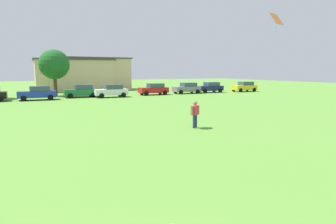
% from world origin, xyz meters
% --- Properties ---
extents(ground_plane, '(160.00, 160.00, 0.00)m').
position_xyz_m(ground_plane, '(0.00, 30.00, 0.00)').
color(ground_plane, '#568C33').
extents(adult_bystander, '(0.70, 0.54, 1.67)m').
position_xyz_m(adult_bystander, '(7.97, 13.44, 0.99)').
color(adult_bystander, navy).
rests_on(adult_bystander, ground).
extents(kite, '(1.19, 0.83, 1.08)m').
position_xyz_m(kite, '(12.28, 11.45, 6.49)').
color(kite, orange).
extents(parked_car_blue_1, '(4.30, 2.02, 1.68)m').
position_xyz_m(parked_car_blue_1, '(-0.34, 36.57, 0.86)').
color(parked_car_blue_1, '#1E38AD').
rests_on(parked_car_blue_1, ground).
extents(parked_car_green_2, '(4.30, 2.02, 1.68)m').
position_xyz_m(parked_car_green_2, '(5.05, 37.93, 0.86)').
color(parked_car_green_2, '#196B38').
rests_on(parked_car_green_2, ground).
extents(parked_car_white_3, '(4.30, 2.02, 1.68)m').
position_xyz_m(parked_car_white_3, '(8.72, 36.37, 0.86)').
color(parked_car_white_3, white).
rests_on(parked_car_white_3, ground).
extents(parked_car_red_4, '(4.30, 2.02, 1.68)m').
position_xyz_m(parked_car_red_4, '(15.36, 37.52, 0.86)').
color(parked_car_red_4, red).
rests_on(parked_car_red_4, ground).
extents(parked_car_gray_5, '(4.30, 2.02, 1.68)m').
position_xyz_m(parked_car_gray_5, '(21.01, 37.60, 0.86)').
color(parked_car_gray_5, slate).
rests_on(parked_car_gray_5, ground).
extents(parked_car_navy_6, '(4.30, 2.02, 1.68)m').
position_xyz_m(parked_car_navy_6, '(25.50, 37.85, 0.86)').
color(parked_car_navy_6, '#141E4C').
rests_on(parked_car_navy_6, ground).
extents(parked_car_yellow_7, '(4.30, 2.02, 1.68)m').
position_xyz_m(parked_car_yellow_7, '(31.93, 37.00, 0.86)').
color(parked_car_yellow_7, yellow).
rests_on(parked_car_yellow_7, ground).
extents(tree_far_right, '(4.17, 4.17, 6.51)m').
position_xyz_m(tree_far_right, '(2.14, 42.12, 4.39)').
color(tree_far_right, brown).
rests_on(tree_far_right, ground).
extents(house_left, '(13.48, 7.44, 5.58)m').
position_xyz_m(house_left, '(6.23, 52.68, 2.80)').
color(house_left, beige).
rests_on(house_left, ground).
extents(house_right, '(14.43, 6.46, 5.92)m').
position_xyz_m(house_right, '(9.02, 52.68, 2.97)').
color(house_right, beige).
rests_on(house_right, ground).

